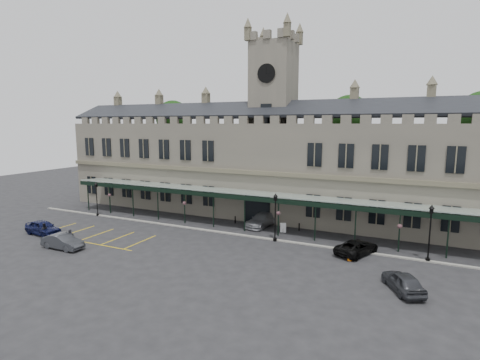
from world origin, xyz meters
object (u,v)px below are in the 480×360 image
at_px(lamp_post_right, 430,228).
at_px(car_taxi, 262,220).
at_px(car_left_a, 43,228).
at_px(person_b, 44,230).
at_px(car_right_a, 403,282).
at_px(person_a, 71,238).
at_px(clock_tower, 273,115).
at_px(lamp_post_left, 97,196).
at_px(lamp_post_mid, 275,213).
at_px(station_building, 272,166).
at_px(sign_board, 283,228).
at_px(car_left_b, 63,242).
at_px(car_van, 357,247).
at_px(traffic_cone, 350,257).

relative_size(lamp_post_right, car_taxi, 0.97).
height_order(car_left_a, person_b, car_left_a).
distance_m(car_right_a, person_a, 30.09).
bearing_deg(lamp_post_right, car_taxi, 165.61).
bearing_deg(clock_tower, car_taxi, -80.53).
distance_m(lamp_post_left, lamp_post_mid, 24.75).
bearing_deg(station_building, car_left_a, -134.91).
bearing_deg(sign_board, lamp_post_left, 172.28).
bearing_deg(car_left_b, lamp_post_right, -71.64).
distance_m(sign_board, person_b, 25.71).
bearing_deg(clock_tower, lamp_post_right, -29.56).
bearing_deg(car_left_b, station_building, -32.87).
relative_size(clock_tower, car_right_a, 5.84).
bearing_deg(car_right_a, sign_board, -67.54).
xyz_separation_m(lamp_post_left, car_left_a, (1.12, -8.79, -1.87)).
relative_size(car_left_b, car_van, 0.91).
bearing_deg(car_taxi, person_b, -135.17).
bearing_deg(clock_tower, lamp_post_mid, -67.98).
height_order(lamp_post_mid, person_a, lamp_post_mid).
distance_m(clock_tower, person_a, 27.68).
bearing_deg(sign_board, person_a, -157.05).
height_order(car_left_b, person_b, person_b).
relative_size(lamp_post_mid, traffic_cone, 7.85).
height_order(station_building, car_taxi, station_building).
distance_m(car_left_a, car_van, 32.89).
xyz_separation_m(clock_tower, car_left_b, (-13.41, -21.78, -12.39)).
bearing_deg(person_a, car_right_a, -44.31).
distance_m(car_left_b, car_right_a, 30.39).
height_order(lamp_post_left, traffic_cone, lamp_post_left).
xyz_separation_m(lamp_post_mid, lamp_post_right, (14.14, 0.24, 0.06)).
xyz_separation_m(sign_board, car_taxi, (-3.09, 1.42, 0.24)).
height_order(station_building, lamp_post_left, station_building).
distance_m(person_a, person_b, 5.19).
xyz_separation_m(lamp_post_right, car_right_a, (-1.76, -7.26, -2.31)).
bearing_deg(car_left_a, clock_tower, -38.67).
relative_size(station_building, person_b, 38.38).
relative_size(car_left_a, car_van, 0.96).
distance_m(car_taxi, person_a, 20.67).
bearing_deg(person_b, sign_board, 167.58).
height_order(lamp_post_left, car_taxi, lamp_post_left).
height_order(station_building, clock_tower, clock_tower).
relative_size(car_left_a, person_a, 2.68).
bearing_deg(person_b, traffic_cone, 150.94).
bearing_deg(traffic_cone, person_b, -167.21).
bearing_deg(sign_board, lamp_post_right, -27.23).
relative_size(sign_board, person_a, 0.63).
bearing_deg(car_van, car_left_b, 46.28).
distance_m(lamp_post_right, person_b, 38.07).
height_order(car_taxi, person_b, person_b).
bearing_deg(car_left_b, lamp_post_left, 31.03).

